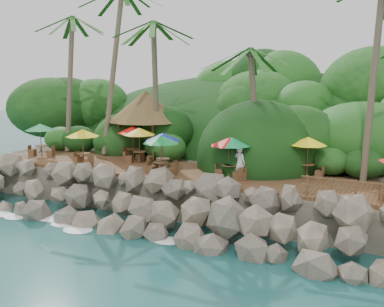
% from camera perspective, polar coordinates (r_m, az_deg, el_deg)
% --- Properties ---
extents(ground, '(140.00, 140.00, 0.00)m').
position_cam_1_polar(ground, '(23.11, -6.90, -10.68)').
color(ground, '#19514F').
rests_on(ground, ground).
extents(land_base, '(32.00, 25.20, 2.10)m').
position_cam_1_polar(land_base, '(36.68, 7.12, -1.17)').
color(land_base, gray).
rests_on(land_base, ground).
extents(jungle_hill, '(44.80, 28.00, 15.40)m').
position_cam_1_polar(jungle_hill, '(43.89, 10.44, -0.80)').
color(jungle_hill, '#143811').
rests_on(jungle_hill, ground).
extents(seawall, '(29.00, 4.00, 2.30)m').
position_cam_1_polar(seawall, '(24.33, -4.31, -6.70)').
color(seawall, gray).
rests_on(seawall, ground).
extents(terrace, '(26.00, 5.00, 0.20)m').
position_cam_1_polar(terrace, '(27.45, 0.00, -2.47)').
color(terrace, brown).
rests_on(terrace, land_base).
extents(jungle_foliage, '(44.00, 16.00, 12.00)m').
position_cam_1_polar(jungle_foliage, '(35.99, 6.54, -3.09)').
color(jungle_foliage, '#143811').
rests_on(jungle_foliage, ground).
extents(foam_line, '(25.20, 0.80, 0.06)m').
position_cam_1_polar(foam_line, '(23.33, -6.48, -10.39)').
color(foam_line, white).
rests_on(foam_line, ground).
extents(palms, '(29.94, 6.88, 12.99)m').
position_cam_1_polar(palms, '(29.46, 2.98, 16.92)').
color(palms, brown).
rests_on(palms, ground).
extents(palapa, '(5.45, 5.45, 4.60)m').
position_cam_1_polar(palapa, '(33.00, -5.76, 5.91)').
color(palapa, brown).
rests_on(palapa, ground).
extents(dining_clusters, '(25.52, 5.33, 2.31)m').
position_cam_1_polar(dining_clusters, '(26.72, 1.09, 1.59)').
color(dining_clusters, brown).
rests_on(dining_clusters, terrace).
extents(waiter, '(0.76, 0.58, 1.86)m').
position_cam_1_polar(waiter, '(25.33, 5.95, -1.21)').
color(waiter, white).
rests_on(waiter, terrace).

